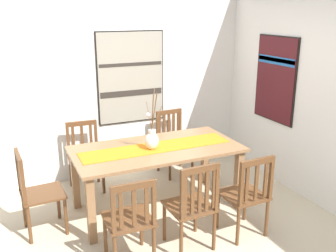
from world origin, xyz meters
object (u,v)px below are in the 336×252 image
(chair_1, at_px, (85,155))
(chair_0, at_px, (130,219))
(centerpiece_vase, at_px, (152,139))
(painting_on_back_wall, at_px, (131,78))
(dining_table, at_px, (157,156))
(chair_2, at_px, (193,204))
(chair_4, at_px, (173,141))
(painting_on_side_wall, at_px, (276,79))
(chair_5, at_px, (36,191))
(chair_3, at_px, (246,194))

(chair_1, bearing_deg, chair_0, -89.08)
(centerpiece_vase, xyz_separation_m, chair_0, (-0.55, -0.83, -0.43))
(centerpiece_vase, height_order, painting_on_back_wall, painting_on_back_wall)
(dining_table, bearing_deg, chair_2, -90.11)
(chair_4, bearing_deg, chair_0, -125.39)
(chair_4, bearing_deg, chair_1, -179.31)
(chair_0, distance_m, painting_on_side_wall, 2.77)
(painting_on_back_wall, bearing_deg, dining_table, -95.61)
(chair_2, xyz_separation_m, chair_4, (0.62, 1.76, -0.01))
(painting_on_back_wall, height_order, painting_on_side_wall, painting_on_back_wall)
(chair_4, distance_m, painting_on_side_wall, 1.63)
(chair_1, xyz_separation_m, chair_2, (0.64, -1.75, 0.02))
(chair_2, height_order, chair_5, chair_2)
(chair_0, height_order, chair_3, chair_3)
(dining_table, relative_size, centerpiece_vase, 2.76)
(chair_3, height_order, painting_on_back_wall, painting_on_back_wall)
(chair_3, xyz_separation_m, chair_4, (0.00, 1.77, 0.01))
(painting_on_back_wall, bearing_deg, chair_0, -109.76)
(dining_table, xyz_separation_m, painting_on_back_wall, (0.12, 1.18, 0.71))
(chair_2, height_order, painting_on_back_wall, painting_on_back_wall)
(dining_table, bearing_deg, chair_4, 54.85)
(dining_table, relative_size, chair_0, 2.17)
(chair_0, distance_m, chair_4, 2.13)
(chair_5, xyz_separation_m, painting_on_side_wall, (3.10, 0.16, 0.91))
(centerpiece_vase, bearing_deg, chair_0, -123.59)
(painting_on_back_wall, xyz_separation_m, painting_on_side_wall, (1.66, -1.00, 0.02))
(chair_5, bearing_deg, chair_4, 23.61)
(chair_0, relative_size, chair_2, 0.95)
(chair_3, distance_m, painting_on_back_wall, 2.32)
(centerpiece_vase, distance_m, chair_3, 1.18)
(centerpiece_vase, relative_size, chair_1, 0.78)
(chair_0, xyz_separation_m, chair_3, (1.23, -0.04, 0.01))
(chair_3, bearing_deg, dining_table, 124.19)
(dining_table, distance_m, painting_on_back_wall, 1.38)
(chair_2, relative_size, painting_on_back_wall, 0.73)
(centerpiece_vase, height_order, painting_on_side_wall, painting_on_side_wall)
(chair_3, bearing_deg, chair_1, 125.60)
(painting_on_side_wall, bearing_deg, chair_2, -148.83)
(chair_0, distance_m, chair_5, 1.13)
(chair_1, distance_m, chair_4, 1.26)
(chair_1, bearing_deg, chair_3, -54.40)
(centerpiece_vase, relative_size, chair_4, 0.77)
(painting_on_side_wall, bearing_deg, chair_4, 149.29)
(chair_4, relative_size, chair_5, 0.99)
(chair_0, height_order, chair_4, chair_4)
(chair_3, bearing_deg, painting_on_back_wall, 103.35)
(dining_table, xyz_separation_m, centerpiece_vase, (-0.07, -0.04, 0.23))
(chair_0, relative_size, chair_5, 0.96)
(chair_3, distance_m, painting_on_side_wall, 1.84)
(centerpiece_vase, xyz_separation_m, chair_1, (-0.58, 0.89, -0.42))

